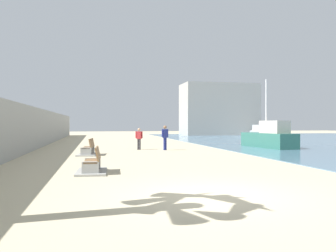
# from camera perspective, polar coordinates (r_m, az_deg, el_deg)

# --- Properties ---
(ground_plane) EXTENTS (120.00, 120.00, 0.00)m
(ground_plane) POSITION_cam_1_polar(r_m,az_deg,el_deg) (26.94, -5.37, -3.58)
(ground_plane) COLOR #C6B793
(seawall) EXTENTS (0.80, 64.00, 3.03)m
(seawall) POSITION_cam_1_polar(r_m,az_deg,el_deg) (27.11, -21.34, -0.37)
(seawall) COLOR #9E9E99
(seawall) RESTS_ON ground
(bench_near) EXTENTS (1.20, 2.15, 0.98)m
(bench_near) POSITION_cam_1_polar(r_m,az_deg,el_deg) (13.68, -12.14, -6.43)
(bench_near) COLOR #9E9E99
(bench_near) RESTS_ON ground
(bench_far) EXTENTS (1.34, 2.21, 0.98)m
(bench_far) POSITION_cam_1_polar(r_m,az_deg,el_deg) (21.39, -12.79, -3.98)
(bench_far) COLOR #9E9E99
(bench_far) RESTS_ON ground
(person_walking) EXTENTS (0.49, 0.29, 1.55)m
(person_walking) POSITION_cam_1_polar(r_m,az_deg,el_deg) (25.22, -4.72, -1.83)
(person_walking) COLOR #333338
(person_walking) RESTS_ON ground
(person_standing) EXTENTS (0.50, 0.28, 1.74)m
(person_standing) POSITION_cam_1_polar(r_m,az_deg,el_deg) (24.75, -0.48, -1.57)
(person_standing) COLOR navy
(person_standing) RESTS_ON ground
(boat_outer) EXTENTS (4.03, 5.02, 1.67)m
(boat_outer) POSITION_cam_1_polar(r_m,az_deg,el_deg) (53.41, 14.35, -0.93)
(boat_outer) COLOR white
(boat_outer) RESTS_ON water_bay
(boat_mid_bay) EXTENTS (2.23, 5.47, 5.25)m
(boat_mid_bay) POSITION_cam_1_polar(r_m,az_deg,el_deg) (27.88, 16.09, -1.78)
(boat_mid_bay) COLOR #337060
(boat_mid_bay) RESTS_ON water_bay
(harbor_building) EXTENTS (12.00, 6.00, 8.32)m
(harbor_building) POSITION_cam_1_polar(r_m,az_deg,el_deg) (58.20, 8.22, 2.63)
(harbor_building) COLOR #ADAAA3
(harbor_building) RESTS_ON ground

